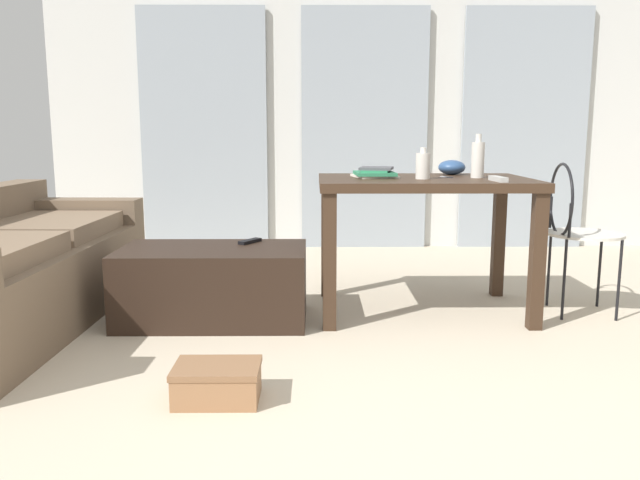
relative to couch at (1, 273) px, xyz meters
The scene contains 15 objects.
ground_plane 2.12m from the couch, ahead, with size 8.99×8.99×0.00m, color beige.
wall_back 3.36m from the couch, 49.41° to the left, with size 5.50×0.10×2.46m, color silver.
curtains 3.25m from the couch, 48.41° to the left, with size 3.91×0.03×2.08m.
couch is the anchor object (origin of this frame).
coffee_table 1.11m from the couch, ahead, with size 1.01×0.58×0.40m.
craft_table 2.32m from the couch, ahead, with size 1.18×0.81×0.77m.
wire_chair 3.13m from the couch, ahead, with size 0.42×0.43×0.86m.
bottle_near 2.65m from the couch, ahead, with size 0.07×0.07×0.24m.
bottle_far 2.32m from the couch, ahead, with size 0.08×0.08×0.17m.
bowl 2.60m from the couch, 12.36° to the left, with size 0.16×0.16×0.09m, color #2D4C7A.
book_stack 2.09m from the couch, ahead, with size 0.26×0.31×0.06m.
tv_remote_on_table 2.66m from the couch, ahead, with size 0.04×0.18×0.03m, color #B7B7B2.
scissors 2.48m from the couch, ahead, with size 0.06×0.10×0.00m.
tv_remote_primary 1.32m from the couch, 11.47° to the left, with size 0.05×0.16×0.02m, color black.
shoebox 1.62m from the couch, 37.15° to the right, with size 0.33×0.24×0.14m.
Camera 1 is at (-0.44, -2.01, 1.03)m, focal length 35.83 mm.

